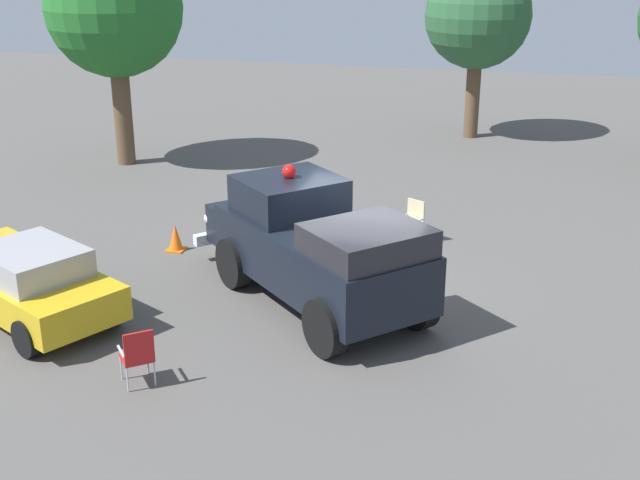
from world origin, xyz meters
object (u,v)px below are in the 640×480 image
(classic_hot_rod, at_px, (24,279))
(oak_tree_distant, at_px, (114,9))
(lawn_chair_by_car, at_px, (413,219))
(lawn_chair_spare, at_px, (138,354))
(oak_tree_right, at_px, (478,16))
(vintage_fire_truck, at_px, (314,245))
(traffic_cone, at_px, (176,238))

(classic_hot_rod, distance_m, oak_tree_distant, 11.81)
(lawn_chair_by_car, height_order, lawn_chair_spare, same)
(lawn_chair_by_car, relative_size, oak_tree_right, 0.17)
(vintage_fire_truck, relative_size, oak_tree_right, 0.97)
(vintage_fire_truck, relative_size, lawn_chair_by_car, 5.73)
(oak_tree_distant, bearing_deg, oak_tree_right, 32.50)
(oak_tree_distant, height_order, traffic_cone, oak_tree_distant)
(lawn_chair_spare, height_order, oak_tree_distant, oak_tree_distant)
(classic_hot_rod, xyz_separation_m, oak_tree_right, (6.75, 17.06, 3.44))
(lawn_chair_by_car, height_order, traffic_cone, lawn_chair_by_car)
(vintage_fire_truck, xyz_separation_m, traffic_cone, (-3.81, 1.88, -0.89))
(classic_hot_rod, height_order, oak_tree_right, oak_tree_right)
(vintage_fire_truck, height_order, lawn_chair_spare, vintage_fire_truck)
(lawn_chair_spare, xyz_separation_m, oak_tree_distant, (-6.70, 12.44, 4.13))
(vintage_fire_truck, height_order, lawn_chair_by_car, vintage_fire_truck)
(lawn_chair_by_car, height_order, oak_tree_distant, oak_tree_distant)
(lawn_chair_by_car, bearing_deg, oak_tree_distant, 154.37)
(vintage_fire_truck, distance_m, traffic_cone, 4.34)
(classic_hot_rod, height_order, lawn_chair_by_car, classic_hot_rod)
(classic_hot_rod, distance_m, lawn_chair_by_car, 8.70)
(vintage_fire_truck, relative_size, traffic_cone, 9.20)
(lawn_chair_spare, height_order, oak_tree_right, oak_tree_right)
(oak_tree_distant, xyz_separation_m, traffic_cone, (4.71, -6.67, -4.42))
(lawn_chair_by_car, bearing_deg, vintage_fire_truck, -109.46)
(classic_hot_rod, bearing_deg, lawn_chair_spare, -29.58)
(vintage_fire_truck, relative_size, lawn_chair_spare, 5.73)
(oak_tree_distant, distance_m, traffic_cone, 9.29)
(lawn_chair_spare, bearing_deg, traffic_cone, 108.97)
(lawn_chair_spare, bearing_deg, oak_tree_right, 79.58)
(oak_tree_distant, bearing_deg, lawn_chair_by_car, -25.63)
(vintage_fire_truck, relative_size, classic_hot_rod, 1.24)
(vintage_fire_truck, xyz_separation_m, lawn_chair_spare, (-1.83, -3.89, -0.61))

